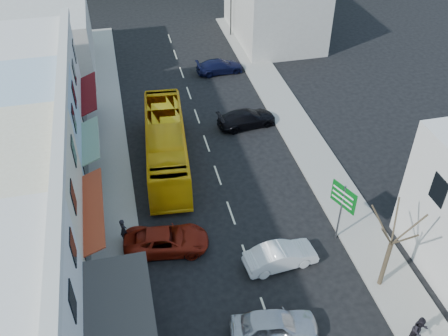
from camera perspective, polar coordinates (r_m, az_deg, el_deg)
ground at (r=30.08m, az=2.63°, el=-10.26°), size 120.00×120.00×0.00m
sidewalk_left at (r=36.75m, az=-12.91°, el=-0.46°), size 3.00×52.00×0.15m
sidewalk_right at (r=39.05m, az=9.44°, el=2.66°), size 3.00×52.00×0.15m
shopfront_row at (r=31.08m, az=-22.61°, el=-1.76°), size 8.25×30.00×8.00m
distant_block_left at (r=50.38m, az=-19.60°, el=13.38°), size 8.00×10.00×6.00m
distant_block_right at (r=55.21m, az=5.78°, el=18.05°), size 8.00×12.00×7.00m
bus at (r=36.12m, az=-6.63°, el=2.54°), size 3.50×11.77×3.10m
car_silver at (r=26.50m, az=5.78°, el=-17.53°), size 4.60×2.37×1.40m
car_white at (r=29.40m, az=6.49°, el=-9.99°), size 4.56×2.22×1.40m
car_red at (r=30.26m, az=-6.60°, el=-8.21°), size 4.81×2.50×1.40m
car_black_near at (r=40.50m, az=2.61°, el=5.70°), size 4.69×2.37×1.40m
car_navy_far at (r=48.44m, az=-0.49°, el=11.60°), size 4.60×2.10×1.40m
pedestrian_left at (r=30.82m, az=-11.42°, el=-6.99°), size 0.60×0.71×1.70m
pedestrian_right at (r=27.60m, az=21.41°, el=-16.94°), size 0.71×0.46×1.70m
direction_sign at (r=30.50m, az=13.17°, el=-5.02°), size 1.50×2.03×4.19m
street_tree at (r=27.67m, az=18.56°, el=-8.22°), size 3.70×3.70×6.69m
traffic_signal at (r=55.46m, az=0.78°, el=17.26°), size 1.23×1.37×5.06m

